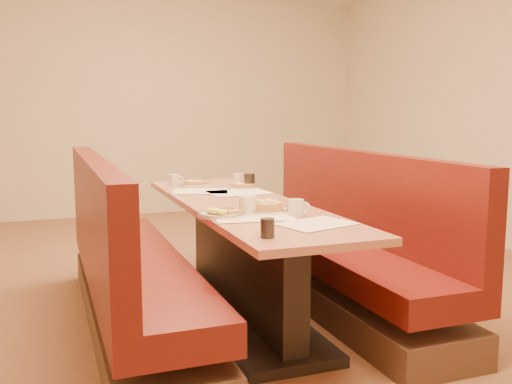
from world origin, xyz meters
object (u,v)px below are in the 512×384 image
object	(u,v)px
eggs_plate	(222,213)
coffee_mug_d	(175,180)
coffee_mug_a	(297,207)
diner_table	(241,259)
booth_left	(126,272)
pancake_plate	(264,208)
coffee_mug_c	(238,178)
soda_tumbler_mid	(249,181)
coffee_mug_b	(248,205)
soda_tumbler_near	(268,228)
booth_right	(341,252)

from	to	relation	value
eggs_plate	coffee_mug_d	size ratio (longest dim) A/B	2.27
coffee_mug_a	coffee_mug_d	distance (m)	1.56
diner_table	booth_left	world-z (taller)	booth_left
diner_table	pancake_plate	xyz separation A→B (m)	(0.01, -0.39, 0.40)
pancake_plate	coffee_mug_d	distance (m)	1.35
booth_left	coffee_mug_c	xyz separation A→B (m)	(1.02, 0.89, 0.43)
soda_tumbler_mid	coffee_mug_b	bearing A→B (deg)	-110.10
coffee_mug_a	coffee_mug_d	bearing A→B (deg)	121.41
coffee_mug_d	soda_tumbler_near	size ratio (longest dim) A/B	1.30
coffee_mug_a	coffee_mug_c	world-z (taller)	coffee_mug_a
diner_table	coffee_mug_a	world-z (taller)	coffee_mug_a
pancake_plate	soda_tumbler_near	bearing A→B (deg)	-110.01
coffee_mug_d	coffee_mug_b	bearing A→B (deg)	-80.58
diner_table	coffee_mug_c	distance (m)	1.03
coffee_mug_d	soda_tumbler_near	distance (m)	1.97
coffee_mug_b	coffee_mug_c	xyz separation A→B (m)	(0.39, 1.33, -0.01)
coffee_mug_a	coffee_mug_c	bearing A→B (deg)	102.53
coffee_mug_a	soda_tumbler_mid	xyz separation A→B (m)	(0.15, 1.18, 0.01)
coffee_mug_b	soda_tumbler_mid	bearing A→B (deg)	87.45
booth_left	eggs_plate	bearing A→B (deg)	-43.32
eggs_plate	coffee_mug_c	size ratio (longest dim) A/B	2.57
diner_table	coffee_mug_b	world-z (taller)	coffee_mug_b
coffee_mug_c	soda_tumbler_near	bearing A→B (deg)	-126.27
coffee_mug_c	pancake_plate	bearing A→B (deg)	-123.51
diner_table	pancake_plate	size ratio (longest dim) A/B	8.45
coffee_mug_d	soda_tumbler_mid	xyz separation A→B (m)	(0.50, -0.34, 0.01)
coffee_mug_c	soda_tumbler_mid	xyz separation A→B (m)	(-0.01, -0.29, 0.01)
coffee_mug_a	coffee_mug_c	size ratio (longest dim) A/B	1.17
coffee_mug_d	soda_tumbler_near	world-z (taller)	soda_tumbler_near
coffee_mug_c	diner_table	bearing A→B (deg)	-129.10
soda_tumbler_mid	coffee_mug_a	bearing A→B (deg)	-97.21
booth_right	coffee_mug_a	size ratio (longest dim) A/B	20.70
diner_table	coffee_mug_d	bearing A→B (deg)	103.21
diner_table	soda_tumbler_mid	xyz separation A→B (m)	(0.28, 0.60, 0.43)
coffee_mug_b	soda_tumbler_near	distance (m)	0.61
coffee_mug_c	coffee_mug_d	xyz separation A→B (m)	(-0.50, 0.05, 0.00)
eggs_plate	soda_tumbler_mid	bearing A→B (deg)	62.80
coffee_mug_c	coffee_mug_d	distance (m)	0.51
diner_table	booth_right	distance (m)	0.73
booth_right	soda_tumbler_mid	bearing A→B (deg)	127.28
soda_tumbler_mid	booth_right	bearing A→B (deg)	-52.72
pancake_plate	soda_tumbler_near	xyz separation A→B (m)	(-0.23, -0.65, 0.02)
booth_left	pancake_plate	xyz separation A→B (m)	(0.74, -0.39, 0.41)
coffee_mug_c	coffee_mug_a	bearing A→B (deg)	-117.62
coffee_mug_a	coffee_mug_b	xyz separation A→B (m)	(-0.23, 0.14, 0.01)
coffee_mug_b	soda_tumbler_near	size ratio (longest dim) A/B	1.51
soda_tumbler_mid	eggs_plate	bearing A→B (deg)	-117.20
pancake_plate	eggs_plate	size ratio (longest dim) A/B	1.12
eggs_plate	soda_tumbler_mid	xyz separation A→B (m)	(0.54, 1.04, 0.04)
coffee_mug_a	coffee_mug_d	xyz separation A→B (m)	(-0.35, 1.52, -0.00)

